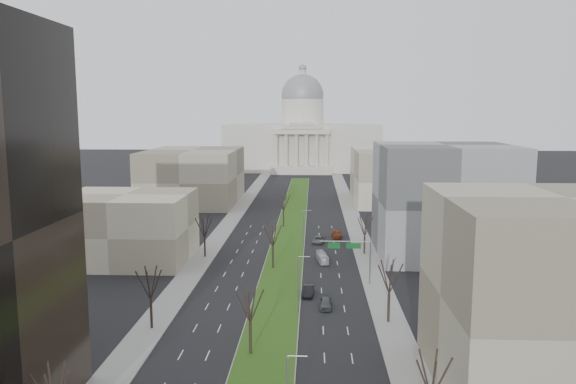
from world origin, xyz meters
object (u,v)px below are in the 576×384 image
(car_black, at_px, (308,291))
(box_van, at_px, (322,257))
(car_red, at_px, (337,234))
(car_grey_far, at_px, (319,240))
(car_grey_near, at_px, (326,303))

(car_black, xyz_separation_m, box_van, (2.71, 21.54, 0.17))
(car_red, distance_m, car_grey_far, 7.49)
(car_red, xyz_separation_m, box_van, (-3.95, -22.85, 0.18))
(car_black, bearing_deg, car_grey_far, 89.73)
(car_black, relative_size, car_red, 0.89)
(car_grey_near, height_order, car_black, car_black)
(car_black, relative_size, box_van, 0.70)
(car_black, distance_m, car_grey_far, 38.50)
(box_van, bearing_deg, car_red, 71.80)
(car_grey_near, relative_size, car_grey_far, 0.86)
(car_black, height_order, car_grey_far, car_black)
(car_grey_far, bearing_deg, car_red, 61.04)
(car_grey_near, bearing_deg, car_black, 116.30)
(car_grey_near, xyz_separation_m, box_van, (-0.13, 27.54, 0.20))
(car_red, bearing_deg, car_black, -99.49)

